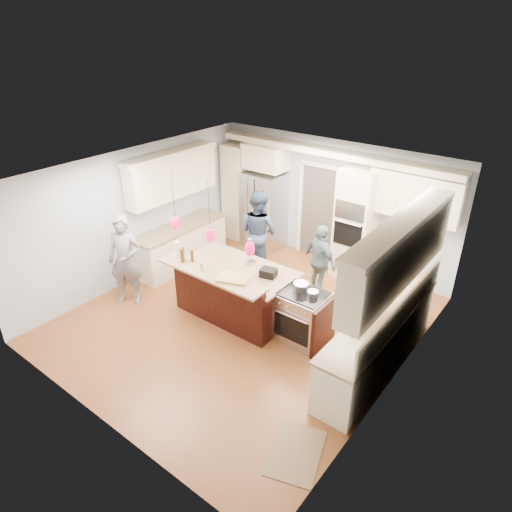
{
  "coord_description": "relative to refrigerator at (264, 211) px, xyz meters",
  "views": [
    {
      "loc": [
        4.34,
        -5.25,
        4.85
      ],
      "look_at": [
        0.0,
        0.35,
        1.15
      ],
      "focal_mm": 32.0,
      "sensor_mm": 36.0,
      "label": 1
    }
  ],
  "objects": [
    {
      "name": "ground_plane",
      "position": [
        1.55,
        -2.64,
        -0.9
      ],
      "size": [
        6.0,
        6.0,
        0.0
      ],
      "primitive_type": "plane",
      "color": "#935828",
      "rests_on": "ground"
    },
    {
      "name": "left_cabinets",
      "position": [
        -0.89,
        -1.84,
        0.16
      ],
      "size": [
        0.64,
        2.3,
        2.51
      ],
      "color": "#EEE6C1",
      "rests_on": "ground"
    },
    {
      "name": "back_upper_cabinets",
      "position": [
        0.8,
        0.12,
        0.77
      ],
      "size": [
        5.3,
        0.61,
        2.54
      ],
      "color": "#EEE6C1",
      "rests_on": "ground"
    },
    {
      "name": "island_range",
      "position": [
        2.71,
        -2.49,
        -0.44
      ],
      "size": [
        0.82,
        0.71,
        0.92
      ],
      "color": "#B7B7BC",
      "rests_on": "ground"
    },
    {
      "name": "cutting_board",
      "position": [
        1.72,
        -3.11,
        0.24
      ],
      "size": [
        0.59,
        0.51,
        0.04
      ],
      "primitive_type": "cube",
      "rotation": [
        0.0,
        0.0,
        0.38
      ],
      "color": "tan",
      "rests_on": "kitchen_island"
    },
    {
      "name": "water_bottle",
      "position": [
        0.49,
        -3.15,
        0.38
      ],
      "size": [
        0.08,
        0.08,
        0.33
      ],
      "primitive_type": "cylinder",
      "rotation": [
        0.0,
        0.0,
        -0.08
      ],
      "color": "silver",
      "rests_on": "kitchen_island"
    },
    {
      "name": "room_shell",
      "position": [
        1.55,
        -2.64,
        0.92
      ],
      "size": [
        5.54,
        6.04,
        2.72
      ],
      "color": "#B2BCC6",
      "rests_on": "ground"
    },
    {
      "name": "pendant_lights",
      "position": [
        1.3,
        -3.15,
        0.9
      ],
      "size": [
        1.75,
        0.15,
        1.03
      ],
      "color": "black",
      "rests_on": "ground"
    },
    {
      "name": "pot_large",
      "position": [
        2.6,
        -2.46,
        0.09
      ],
      "size": [
        0.25,
        0.25,
        0.14
      ],
      "primitive_type": "cylinder",
      "color": "#B7B7BC",
      "rests_on": "island_range"
    },
    {
      "name": "floor_rug",
      "position": [
        3.88,
        -4.48,
        -0.89
      ],
      "size": [
        0.86,
        1.04,
        0.01
      ],
      "primitive_type": "cube",
      "rotation": [
        0.0,
        0.0,
        0.32
      ],
      "color": "#977852",
      "rests_on": "ground"
    },
    {
      "name": "person_far_left",
      "position": [
        0.65,
        -1.04,
        0.01
      ],
      "size": [
        0.94,
        0.76,
        1.82
      ],
      "primitive_type": "imported",
      "rotation": [
        0.0,
        0.0,
        3.06
      ],
      "color": "#2D3D58",
      "rests_on": "ground"
    },
    {
      "name": "refrigerator",
      "position": [
        0.0,
        0.0,
        0.0
      ],
      "size": [
        0.9,
        0.7,
        1.8
      ],
      "primitive_type": "cube",
      "color": "#B7B7BC",
      "rests_on": "ground"
    },
    {
      "name": "person_far_right",
      "position": [
        2.15,
        -1.04,
        -0.18
      ],
      "size": [
        0.92,
        0.65,
        1.45
      ],
      "primitive_type": "imported",
      "rotation": [
        0.0,
        0.0,
        2.76
      ],
      "color": "slate",
      "rests_on": "ground"
    },
    {
      "name": "oven_column",
      "position": [
        2.3,
        0.03,
        0.25
      ],
      "size": [
        0.72,
        0.69,
        2.3
      ],
      "color": "#EEE6C1",
      "rests_on": "ground"
    },
    {
      "name": "kitchen_island",
      "position": [
        1.3,
        -2.57,
        -0.42
      ],
      "size": [
        2.1,
        1.46,
        1.12
      ],
      "color": "black",
      "rests_on": "ground"
    },
    {
      "name": "beer_bottle_b",
      "position": [
        0.65,
        -3.2,
        0.35
      ],
      "size": [
        0.07,
        0.07,
        0.25
      ],
      "primitive_type": "cylinder",
      "rotation": [
        0.0,
        0.0,
        0.11
      ],
      "color": "#45290C",
      "rests_on": "kitchen_island"
    },
    {
      "name": "person_bar_end",
      "position": [
        -0.58,
        -3.49,
        -0.02
      ],
      "size": [
        0.77,
        0.69,
        1.76
      ],
      "primitive_type": "imported",
      "rotation": [
        0.0,
        0.0,
        0.54
      ],
      "color": "slate",
      "rests_on": "ground"
    },
    {
      "name": "beer_bottle_c",
      "position": [
        0.77,
        -3.08,
        0.33
      ],
      "size": [
        0.06,
        0.06,
        0.22
      ],
      "primitive_type": "cylinder",
      "rotation": [
        0.0,
        0.0,
        -0.14
      ],
      "color": "#45290C",
      "rests_on": "kitchen_island"
    },
    {
      "name": "person_range_side",
      "position": [
        3.58,
        -2.14,
        -0.09
      ],
      "size": [
        0.83,
        1.16,
        1.62
      ],
      "primitive_type": "imported",
      "rotation": [
        0.0,
        0.0,
        1.8
      ],
      "color": "gray",
      "rests_on": "ground"
    },
    {
      "name": "drink_can",
      "position": [
        1.14,
        -3.22,
        0.28
      ],
      "size": [
        0.07,
        0.07,
        0.13
      ],
      "primitive_type": "cylinder",
      "rotation": [
        0.0,
        0.0,
        0.11
      ],
      "color": "#B7B7BC",
      "rests_on": "kitchen_island"
    },
    {
      "name": "right_counter_run",
      "position": [
        3.99,
        -2.34,
        0.16
      ],
      "size": [
        0.64,
        3.1,
        2.51
      ],
      "color": "#EEE6C1",
      "rests_on": "ground"
    },
    {
      "name": "beer_bottle_a",
      "position": [
        0.62,
        -3.15,
        0.35
      ],
      "size": [
        0.08,
        0.08,
        0.25
      ],
      "primitive_type": "cylinder",
      "rotation": [
        0.0,
        0.0,
        -0.29
      ],
      "color": "#45290C",
      "rests_on": "kitchen_island"
    },
    {
      "name": "pot_small",
      "position": [
        2.84,
        -2.48,
        0.06
      ],
      "size": [
        0.18,
        0.18,
        0.09
      ],
      "primitive_type": "cylinder",
      "color": "#B7B7BC",
      "rests_on": "island_range"
    }
  ]
}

